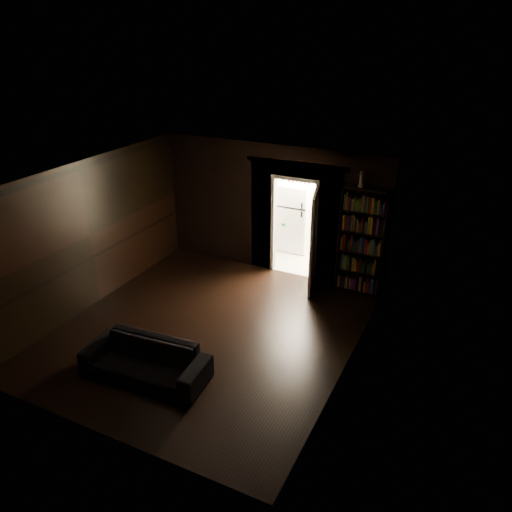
{
  "coord_description": "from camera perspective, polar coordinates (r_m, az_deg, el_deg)",
  "views": [
    {
      "loc": [
        4.06,
        -6.37,
        4.98
      ],
      "look_at": [
        0.51,
        0.9,
        1.2
      ],
      "focal_mm": 35.0,
      "sensor_mm": 36.0,
      "label": 1
    }
  ],
  "objects": [
    {
      "name": "door",
      "position": [
        10.0,
        6.49,
        1.58
      ],
      "size": [
        0.27,
        0.83,
        2.05
      ],
      "primitive_type": "cube",
      "rotation": [
        0.0,
        0.0,
        1.83
      ],
      "color": "white",
      "rests_on": "ground"
    },
    {
      "name": "bottles",
      "position": [
        11.59,
        4.96,
        8.92
      ],
      "size": [
        0.65,
        0.26,
        0.26
      ],
      "primitive_type": "cube",
      "rotation": [
        0.0,
        0.0,
        0.29
      ],
      "color": "black",
      "rests_on": "refrigerator"
    },
    {
      "name": "figurine",
      "position": [
        9.59,
        11.94,
        8.6
      ],
      "size": [
        0.13,
        0.13,
        0.31
      ],
      "primitive_type": "cube",
      "rotation": [
        0.0,
        0.0,
        0.39
      ],
      "color": "silver",
      "rests_on": "bookshelf"
    },
    {
      "name": "bookshelf",
      "position": [
        9.98,
        12.01,
        1.59
      ],
      "size": [
        0.94,
        0.48,
        2.2
      ],
      "primitive_type": "cube",
      "rotation": [
        0.0,
        0.0,
        -0.18
      ],
      "color": "black",
      "rests_on": "ground"
    },
    {
      "name": "refrigerator",
      "position": [
        11.9,
        4.58,
        4.52
      ],
      "size": [
        0.88,
        0.84,
        1.65
      ],
      "primitive_type": "cube",
      "rotation": [
        0.0,
        0.0,
        0.25
      ],
      "color": "white",
      "rests_on": "ground"
    },
    {
      "name": "sofa",
      "position": [
        7.95,
        -12.58,
        -11.02
      ],
      "size": [
        2.02,
        1.0,
        0.76
      ],
      "primitive_type": "imported",
      "rotation": [
        0.0,
        0.0,
        0.08
      ],
      "color": "black",
      "rests_on": "ground"
    },
    {
      "name": "kitchen_alcove",
      "position": [
        11.48,
        6.48,
        5.71
      ],
      "size": [
        2.2,
        1.8,
        2.6
      ],
      "color": "#BDB6A4",
      "rests_on": "ground"
    },
    {
      "name": "room_walls",
      "position": [
        9.1,
        -2.49,
        3.77
      ],
      "size": [
        5.02,
        5.61,
        2.84
      ],
      "color": "black",
      "rests_on": "ground"
    },
    {
      "name": "ground",
      "position": [
        9.05,
        -5.48,
        -8.48
      ],
      "size": [
        5.5,
        5.5,
        0.0
      ],
      "primitive_type": "plane",
      "color": "black",
      "rests_on": "ground"
    }
  ]
}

